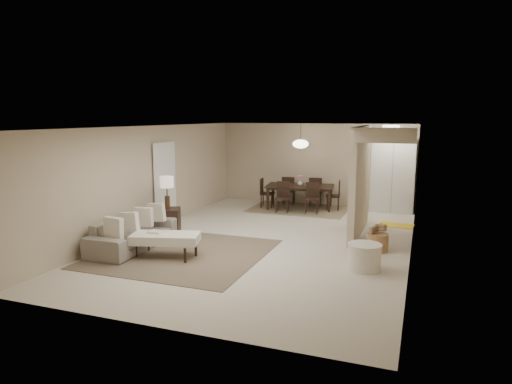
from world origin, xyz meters
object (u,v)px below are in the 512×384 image
at_px(ottoman_bench, 166,238).
at_px(round_pouf, 364,257).
at_px(sofa, 133,233).
at_px(side_table, 168,221).
at_px(dining_table, 300,197).
at_px(pantry_cabinet, 393,176).
at_px(wicker_basket, 378,242).

height_order(ottoman_bench, round_pouf, round_pouf).
relative_size(sofa, side_table, 3.72).
relative_size(sofa, ottoman_bench, 1.56).
relative_size(side_table, dining_table, 0.30).
bearing_deg(pantry_cabinet, side_table, -137.31).
height_order(ottoman_bench, side_table, side_table).
bearing_deg(ottoman_bench, round_pouf, -7.63).
xyz_separation_m(sofa, side_table, (0.05, 1.30, -0.03)).
relative_size(side_table, round_pouf, 0.98).
height_order(sofa, side_table, sofa).
bearing_deg(dining_table, wicker_basket, -62.78).
height_order(side_table, dining_table, dining_table).
height_order(round_pouf, wicker_basket, round_pouf).
bearing_deg(wicker_basket, pantry_cabinet, 90.08).
bearing_deg(dining_table, side_table, -127.20).
relative_size(side_table, wicker_basket, 1.39).
relative_size(sofa, round_pouf, 3.65).
distance_m(sofa, ottoman_bench, 1.01).
height_order(side_table, round_pouf, side_table).
bearing_deg(pantry_cabinet, round_pouf, -91.12).
bearing_deg(ottoman_bench, pantry_cabinet, 40.97).
distance_m(round_pouf, dining_table, 5.51).
distance_m(side_table, wicker_basket, 4.76).
xyz_separation_m(ottoman_bench, round_pouf, (3.73, 0.57, -0.14)).
bearing_deg(side_table, round_pouf, -12.47).
xyz_separation_m(round_pouf, wicker_basket, (0.11, 1.26, -0.05)).
height_order(pantry_cabinet, sofa, pantry_cabinet).
bearing_deg(round_pouf, dining_table, 116.86).
bearing_deg(dining_table, round_pouf, -71.34).
relative_size(pantry_cabinet, sofa, 0.95).
height_order(pantry_cabinet, dining_table, pantry_cabinet).
xyz_separation_m(pantry_cabinet, round_pouf, (-0.11, -5.41, -0.82)).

